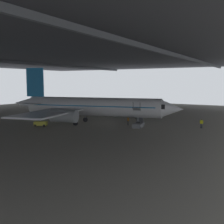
{
  "coord_description": "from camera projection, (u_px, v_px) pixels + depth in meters",
  "views": [
    {
      "loc": [
        -42.31,
        -27.32,
        7.86
      ],
      "look_at": [
        -0.13,
        -2.09,
        2.45
      ],
      "focal_mm": 43.4,
      "sensor_mm": 36.0,
      "label": 1
    }
  ],
  "objects": [
    {
      "name": "baggage_tug",
      "position": [
        41.0,
        123.0,
        48.32
      ],
      "size": [
        2.07,
        2.51,
        0.9
      ],
      "color": "yellow",
      "rests_on": "ground_plane"
    },
    {
      "name": "airplane_main",
      "position": [
        90.0,
        107.0,
        50.64
      ],
      "size": [
        32.82,
        33.38,
        10.68
      ],
      "color": "white",
      "rests_on": "ground_plane"
    },
    {
      "name": "ground_plane",
      "position": [
        103.0,
        124.0,
        50.89
      ],
      "size": [
        110.0,
        110.0,
        0.0
      ],
      "primitive_type": "plane",
      "color": "gray"
    },
    {
      "name": "hangar_structure",
      "position": [
        47.0,
        53.0,
        56.35
      ],
      "size": [
        121.0,
        99.0,
        14.54
      ],
      "color": "#4C4F54",
      "rests_on": "ground_plane"
    },
    {
      "name": "crew_worker_by_stairs",
      "position": [
        128.0,
        120.0,
        49.6
      ],
      "size": [
        0.48,
        0.38,
        1.61
      ],
      "color": "#232838",
      "rests_on": "ground_plane"
    },
    {
      "name": "boarding_stairs",
      "position": [
        138.0,
        123.0,
        47.67
      ],
      "size": [
        4.25,
        2.32,
        4.49
      ],
      "color": "slate",
      "rests_on": "ground_plane"
    },
    {
      "name": "crew_worker_near_nose",
      "position": [
        201.0,
        123.0,
        46.23
      ],
      "size": [
        0.32,
        0.53,
        1.6
      ],
      "color": "#232838",
      "rests_on": "ground_plane"
    }
  ]
}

